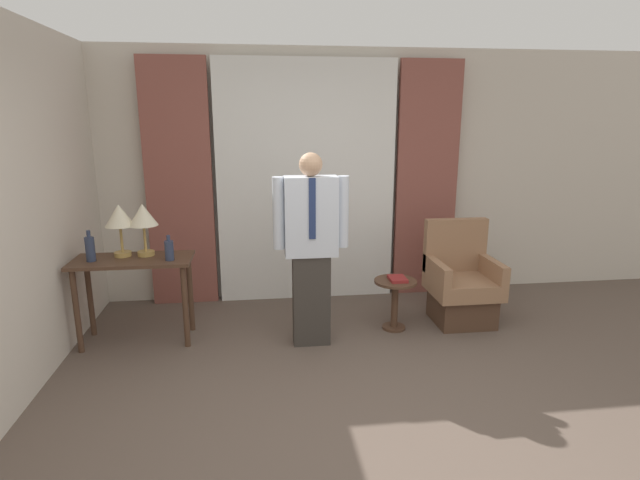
{
  "coord_description": "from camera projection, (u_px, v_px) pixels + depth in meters",
  "views": [
    {
      "loc": [
        -0.53,
        -2.56,
        1.99
      ],
      "look_at": [
        -0.03,
        1.42,
        0.99
      ],
      "focal_mm": 28.0,
      "sensor_mm": 36.0,
      "label": 1
    }
  ],
  "objects": [
    {
      "name": "table_lamp_right",
      "position": [
        143.0,
        218.0,
        4.39
      ],
      "size": [
        0.25,
        0.25,
        0.47
      ],
      "color": "tan",
      "rests_on": "desk"
    },
    {
      "name": "person",
      "position": [
        311.0,
        244.0,
        4.3
      ],
      "size": [
        0.65,
        0.21,
        1.7
      ],
      "color": "#38332D",
      "rests_on": "ground_plane"
    },
    {
      "name": "book",
      "position": [
        398.0,
        279.0,
        4.69
      ],
      "size": [
        0.16,
        0.2,
        0.03
      ],
      "color": "maroon",
      "rests_on": "side_table"
    },
    {
      "name": "curtain_sheer_center",
      "position": [
        307.0,
        183.0,
        5.36
      ],
      "size": [
        1.91,
        0.06,
        2.58
      ],
      "color": "white",
      "rests_on": "ground_plane"
    },
    {
      "name": "bottle_near_edge",
      "position": [
        169.0,
        250.0,
        4.3
      ],
      "size": [
        0.08,
        0.08,
        0.22
      ],
      "color": "#2D3851",
      "rests_on": "desk"
    },
    {
      "name": "armchair",
      "position": [
        461.0,
        286.0,
        4.93
      ],
      "size": [
        0.64,
        0.61,
        1.0
      ],
      "color": "#4C3323",
      "rests_on": "ground_plane"
    },
    {
      "name": "ground_plane",
      "position": [
        354.0,
        455.0,
        3.01
      ],
      "size": [
        16.0,
        16.0,
        0.0
      ],
      "primitive_type": "plane",
      "color": "brown"
    },
    {
      "name": "curtain_drape_right",
      "position": [
        427.0,
        181.0,
        5.53
      ],
      "size": [
        0.68,
        0.06,
        2.58
      ],
      "color": "brown",
      "rests_on": "ground_plane"
    },
    {
      "name": "wall_back",
      "position": [
        305.0,
        176.0,
        5.47
      ],
      "size": [
        10.0,
        0.06,
        2.7
      ],
      "color": "beige",
      "rests_on": "ground_plane"
    },
    {
      "name": "table_lamp_left",
      "position": [
        119.0,
        218.0,
        4.37
      ],
      "size": [
        0.25,
        0.25,
        0.47
      ],
      "color": "tan",
      "rests_on": "desk"
    },
    {
      "name": "side_table",
      "position": [
        395.0,
        296.0,
        4.73
      ],
      "size": [
        0.4,
        0.4,
        0.49
      ],
      "color": "#4C3323",
      "rests_on": "ground_plane"
    },
    {
      "name": "desk",
      "position": [
        134.0,
        274.0,
        4.41
      ],
      "size": [
        1.02,
        0.48,
        0.78
      ],
      "color": "#4C3323",
      "rests_on": "ground_plane"
    },
    {
      "name": "bottle_by_lamp",
      "position": [
        90.0,
        249.0,
        4.27
      ],
      "size": [
        0.08,
        0.08,
        0.27
      ],
      "color": "#2D3851",
      "rests_on": "desk"
    },
    {
      "name": "curtain_drape_left",
      "position": [
        179.0,
        185.0,
        5.2
      ],
      "size": [
        0.68,
        0.06,
        2.58
      ],
      "color": "brown",
      "rests_on": "ground_plane"
    }
  ]
}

